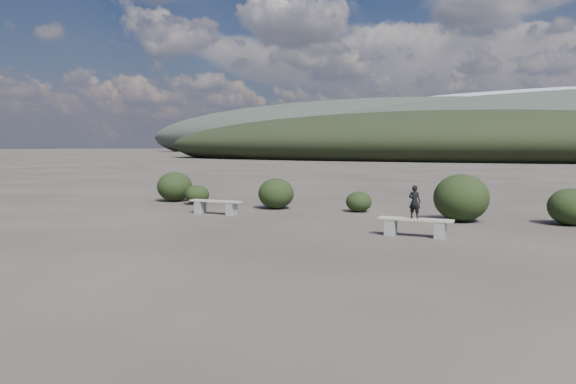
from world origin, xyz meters
The scene contains 10 objects.
ground centered at (0.00, 0.00, 0.00)m, with size 1200.00×1200.00×0.00m, color #2F2925.
bench_left centered at (-3.62, 5.86, 0.29)m, with size 1.92×0.58×0.47m.
bench_right centered at (3.75, 4.68, 0.29)m, with size 1.92×0.61×0.47m.
seated_person centered at (3.72, 4.68, 0.90)m, with size 0.31×0.20×0.85m, color black.
shrub_a centered at (-6.32, 8.09, 0.39)m, with size 0.95×0.95×0.78m, color black.
shrub_b centered at (-2.76, 8.36, 0.57)m, with size 1.33×1.33×1.14m, color black.
shrub_c centered at (0.28, 8.99, 0.36)m, with size 0.91×0.91×0.73m, color black.
shrub_d centered at (4.01, 8.26, 0.73)m, with size 1.67×1.67×1.46m, color black.
shrub_e centered at (6.96, 9.11, 0.54)m, with size 1.30×1.30×1.08m, color black.
shrub_f centered at (-7.96, 8.58, 0.62)m, with size 1.47×1.47×1.24m, color black.
Camera 1 is at (8.28, -9.12, 2.28)m, focal length 35.00 mm.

